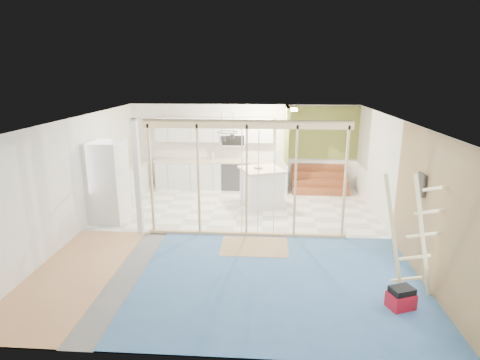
# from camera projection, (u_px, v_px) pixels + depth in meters

# --- Properties ---
(room) EXTENTS (7.01, 8.01, 2.61)m
(room) POSITION_uv_depth(u_px,v_px,m) (233.00, 180.00, 8.67)
(room) COLOR slate
(room) RESTS_ON ground
(floor_overlays) EXTENTS (7.00, 8.00, 0.03)m
(floor_overlays) POSITION_uv_depth(u_px,v_px,m) (236.00, 234.00, 9.06)
(floor_overlays) COLOR white
(floor_overlays) RESTS_ON room
(stud_frame) EXTENTS (4.66, 0.14, 2.60)m
(stud_frame) POSITION_uv_depth(u_px,v_px,m) (221.00, 166.00, 8.61)
(stud_frame) COLOR tan
(stud_frame) RESTS_ON room
(base_cabinets) EXTENTS (4.45, 2.24, 0.93)m
(base_cabinets) POSITION_uv_depth(u_px,v_px,m) (190.00, 176.00, 12.23)
(base_cabinets) COLOR silver
(base_cabinets) RESTS_ON room
(upper_cabinets) EXTENTS (3.60, 0.41, 0.85)m
(upper_cabinets) POSITION_uv_depth(u_px,v_px,m) (216.00, 130.00, 12.26)
(upper_cabinets) COLOR silver
(upper_cabinets) RESTS_ON room
(green_partition) EXTENTS (2.25, 1.51, 2.60)m
(green_partition) POSITION_uv_depth(u_px,v_px,m) (310.00, 161.00, 12.15)
(green_partition) COLOR olive
(green_partition) RESTS_ON room
(pot_rack) EXTENTS (0.52, 0.52, 0.72)m
(pot_rack) POSITION_uv_depth(u_px,v_px,m) (227.00, 134.00, 10.32)
(pot_rack) COLOR black
(pot_rack) RESTS_ON room
(sheathing_panel) EXTENTS (0.02, 4.00, 2.60)m
(sheathing_panel) POSITION_uv_depth(u_px,v_px,m) (435.00, 215.00, 6.51)
(sheathing_panel) COLOR #A87F5B
(sheathing_panel) RESTS_ON room
(electrical_panel) EXTENTS (0.04, 0.30, 0.40)m
(electrical_panel) POSITION_uv_depth(u_px,v_px,m) (421.00, 185.00, 7.00)
(electrical_panel) COLOR #38383D
(electrical_panel) RESTS_ON room
(ceiling_light) EXTENTS (0.32, 0.32, 0.08)m
(ceiling_light) POSITION_uv_depth(u_px,v_px,m) (292.00, 110.00, 11.14)
(ceiling_light) COLOR #FFEABF
(ceiling_light) RESTS_ON room
(fridge) EXTENTS (0.89, 0.85, 1.97)m
(fridge) POSITION_uv_depth(u_px,v_px,m) (107.00, 182.00, 9.66)
(fridge) COLOR silver
(fridge) RESTS_ON room
(island) EXTENTS (1.37, 1.37, 1.04)m
(island) POSITION_uv_depth(u_px,v_px,m) (262.00, 187.00, 10.91)
(island) COLOR white
(island) RESTS_ON room
(bowl) EXTENTS (0.30, 0.30, 0.06)m
(bowl) POSITION_uv_depth(u_px,v_px,m) (258.00, 167.00, 10.77)
(bowl) COLOR beige
(bowl) RESTS_ON island
(soap_bottle_a) EXTENTS (0.13, 0.13, 0.30)m
(soap_bottle_a) POSITION_uv_depth(u_px,v_px,m) (213.00, 155.00, 12.38)
(soap_bottle_a) COLOR #ABB0BF
(soap_bottle_a) RESTS_ON base_cabinets
(soap_bottle_b) EXTENTS (0.09, 0.09, 0.18)m
(soap_bottle_b) POSITION_uv_depth(u_px,v_px,m) (252.00, 157.00, 12.34)
(soap_bottle_b) COLOR silver
(soap_bottle_b) RESTS_ON base_cabinets
(toolbox) EXTENTS (0.46, 0.41, 0.36)m
(toolbox) POSITION_uv_depth(u_px,v_px,m) (401.00, 299.00, 6.18)
(toolbox) COLOR #AE1020
(toolbox) RESTS_ON room
(ladder) EXTENTS (1.10, 0.08, 2.04)m
(ladder) POSITION_uv_depth(u_px,v_px,m) (412.00, 236.00, 6.35)
(ladder) COLOR #EBDB90
(ladder) RESTS_ON room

